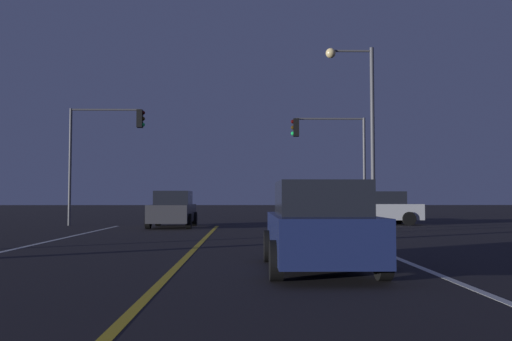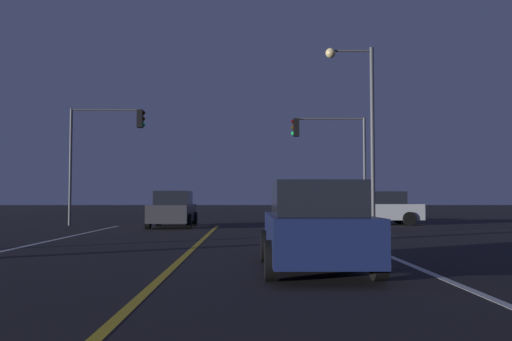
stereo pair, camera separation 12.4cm
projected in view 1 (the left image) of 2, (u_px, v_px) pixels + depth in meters
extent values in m
cube|color=silver|center=(433.00, 272.00, 10.01)|extent=(0.16, 32.95, 0.01)
cube|color=gold|center=(171.00, 273.00, 9.92)|extent=(0.16, 32.95, 0.01)
cylinder|color=black|center=(189.00, 221.00, 23.98)|extent=(0.22, 0.68, 0.68)
cylinder|color=black|center=(148.00, 221.00, 23.95)|extent=(0.22, 0.68, 0.68)
cylinder|color=black|center=(195.00, 219.00, 26.68)|extent=(0.22, 0.68, 0.68)
cylinder|color=black|center=(158.00, 219.00, 26.64)|extent=(0.22, 0.68, 0.68)
cube|color=#38383D|center=(173.00, 213.00, 25.33)|extent=(1.80, 4.30, 0.80)
cube|color=black|center=(174.00, 198.00, 25.62)|extent=(1.60, 2.10, 0.64)
cube|color=red|center=(190.00, 210.00, 27.44)|extent=(0.24, 0.08, 0.16)
cube|color=red|center=(166.00, 210.00, 27.42)|extent=(0.24, 0.08, 0.16)
cylinder|color=black|center=(355.00, 219.00, 26.76)|extent=(0.68, 0.22, 0.68)
cylinder|color=black|center=(348.00, 217.00, 28.55)|extent=(0.68, 0.22, 0.68)
cylinder|color=black|center=(409.00, 219.00, 26.81)|extent=(0.68, 0.22, 0.68)
cylinder|color=black|center=(399.00, 217.00, 28.61)|extent=(0.68, 0.22, 0.68)
cube|color=#B7BABF|center=(378.00, 212.00, 27.70)|extent=(4.30, 1.80, 0.80)
cube|color=black|center=(382.00, 198.00, 27.74)|extent=(2.10, 1.60, 0.64)
cube|color=red|center=(422.00, 210.00, 27.14)|extent=(0.08, 0.24, 0.16)
cube|color=red|center=(414.00, 210.00, 28.34)|extent=(0.08, 0.24, 0.16)
cylinder|color=black|center=(269.00, 246.00, 11.72)|extent=(0.22, 0.68, 0.68)
cylinder|color=black|center=(352.00, 246.00, 11.76)|extent=(0.22, 0.68, 0.68)
cylinder|color=black|center=(276.00, 260.00, 9.02)|extent=(0.22, 0.68, 0.68)
cylinder|color=black|center=(383.00, 260.00, 9.06)|extent=(0.22, 0.68, 0.68)
cube|color=navy|center=(319.00, 235.00, 10.41)|extent=(1.80, 4.30, 0.80)
cube|color=black|center=(320.00, 198.00, 10.19)|extent=(1.60, 2.10, 0.64)
cube|color=red|center=(298.00, 239.00, 8.30)|extent=(0.24, 0.08, 0.16)
cube|color=red|center=(376.00, 238.00, 8.33)|extent=(0.24, 0.08, 0.16)
cylinder|color=#4C4C51|center=(364.00, 171.00, 27.15)|extent=(0.14, 0.14, 5.41)
cylinder|color=#4C4C51|center=(330.00, 119.00, 27.25)|extent=(3.44, 0.10, 0.10)
cube|color=black|center=(296.00, 128.00, 27.19)|extent=(0.28, 0.36, 0.90)
sphere|color=#3A0605|center=(293.00, 122.00, 27.20)|extent=(0.20, 0.20, 0.20)
sphere|color=#3C2706|center=(293.00, 128.00, 27.19)|extent=(0.20, 0.20, 0.20)
sphere|color=#19E059|center=(293.00, 133.00, 27.17)|extent=(0.20, 0.20, 0.20)
cylinder|color=#4C4C51|center=(70.00, 167.00, 26.87)|extent=(0.14, 0.14, 5.84)
cylinder|color=#4C4C51|center=(106.00, 110.00, 27.05)|extent=(3.44, 0.10, 0.10)
cube|color=black|center=(140.00, 119.00, 27.06)|extent=(0.28, 0.36, 0.90)
sphere|color=#3A0605|center=(143.00, 113.00, 27.08)|extent=(0.20, 0.20, 0.20)
sphere|color=#3C2706|center=(143.00, 119.00, 27.06)|extent=(0.20, 0.20, 0.20)
sphere|color=#19E059|center=(143.00, 125.00, 27.05)|extent=(0.20, 0.20, 0.20)
cylinder|color=#4C4C51|center=(373.00, 138.00, 23.47)|extent=(0.18, 0.18, 7.96)
cylinder|color=#4C4C51|center=(351.00, 51.00, 23.65)|extent=(1.80, 0.10, 0.10)
sphere|color=#F9D88C|center=(331.00, 53.00, 23.63)|extent=(0.44, 0.44, 0.44)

